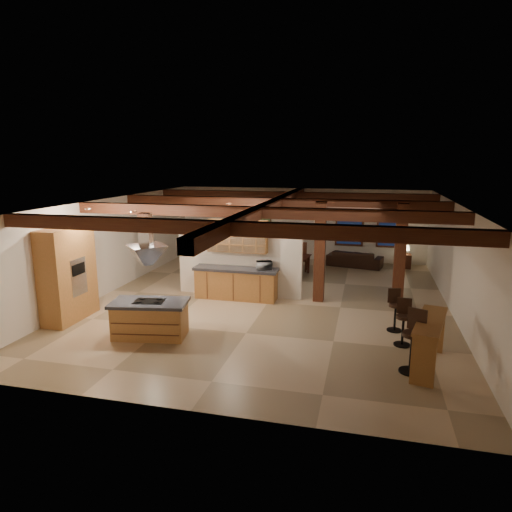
# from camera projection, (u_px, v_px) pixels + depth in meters

# --- Properties ---
(ground) EXTENTS (12.00, 12.00, 0.00)m
(ground) POSITION_uv_depth(u_px,v_px,m) (268.00, 302.00, 13.23)
(ground) COLOR tan
(ground) RESTS_ON ground
(room_walls) EXTENTS (12.00, 12.00, 12.00)m
(room_walls) POSITION_uv_depth(u_px,v_px,m) (269.00, 242.00, 12.85)
(room_walls) COLOR silver
(room_walls) RESTS_ON ground
(ceiling_beams) EXTENTS (10.00, 12.00, 0.28)m
(ceiling_beams) POSITION_uv_depth(u_px,v_px,m) (269.00, 207.00, 12.65)
(ceiling_beams) COLOR #3A130E
(ceiling_beams) RESTS_ON room_walls
(timber_posts) EXTENTS (2.50, 0.30, 2.90)m
(timber_posts) POSITION_uv_depth(u_px,v_px,m) (360.00, 243.00, 12.75)
(timber_posts) COLOR #3A130E
(timber_posts) RESTS_ON ground
(partition_wall) EXTENTS (3.80, 0.18, 2.20)m
(partition_wall) POSITION_uv_depth(u_px,v_px,m) (240.00, 260.00, 13.71)
(partition_wall) COLOR silver
(partition_wall) RESTS_ON ground
(pantry_cabinet) EXTENTS (0.67, 1.60, 2.40)m
(pantry_cabinet) POSITION_uv_depth(u_px,v_px,m) (68.00, 274.00, 11.60)
(pantry_cabinet) COLOR #AE6838
(pantry_cabinet) RESTS_ON ground
(back_counter) EXTENTS (2.50, 0.66, 0.94)m
(back_counter) POSITION_uv_depth(u_px,v_px,m) (236.00, 283.00, 13.47)
(back_counter) COLOR #AE6838
(back_counter) RESTS_ON ground
(upper_display_cabinet) EXTENTS (1.80, 0.36, 0.95)m
(upper_display_cabinet) POSITION_uv_depth(u_px,v_px,m) (238.00, 236.00, 13.37)
(upper_display_cabinet) COLOR #AE6838
(upper_display_cabinet) RESTS_ON partition_wall
(range_hood) EXTENTS (1.10, 1.10, 1.40)m
(range_hood) POSITION_uv_depth(u_px,v_px,m) (147.00, 262.00, 10.32)
(range_hood) COLOR silver
(range_hood) RESTS_ON room_walls
(back_windows) EXTENTS (2.70, 0.07, 1.70)m
(back_windows) POSITION_uv_depth(u_px,v_px,m) (370.00, 225.00, 17.89)
(back_windows) COLOR #3A130E
(back_windows) RESTS_ON room_walls
(framed_art) EXTENTS (0.65, 0.05, 0.85)m
(framed_art) POSITION_uv_depth(u_px,v_px,m) (264.00, 217.00, 18.86)
(framed_art) COLOR #3A130E
(framed_art) RESTS_ON room_walls
(recessed_cans) EXTENTS (3.16, 2.46, 0.03)m
(recessed_cans) POSITION_uv_depth(u_px,v_px,m) (153.00, 208.00, 11.38)
(recessed_cans) COLOR silver
(recessed_cans) RESTS_ON room_walls
(kitchen_island) EXTENTS (1.88, 1.22, 0.87)m
(kitchen_island) POSITION_uv_depth(u_px,v_px,m) (150.00, 319.00, 10.60)
(kitchen_island) COLOR #AE6838
(kitchen_island) RESTS_ON ground
(dining_table) EXTENTS (2.09, 1.36, 0.69)m
(dining_table) POSITION_uv_depth(u_px,v_px,m) (281.00, 265.00, 16.35)
(dining_table) COLOR #3C170F
(dining_table) RESTS_ON ground
(sofa) EXTENTS (2.18, 1.20, 0.60)m
(sofa) POSITION_uv_depth(u_px,v_px,m) (355.00, 259.00, 17.53)
(sofa) COLOR black
(sofa) RESTS_ON ground
(microwave) EXTENTS (0.51, 0.43, 0.24)m
(microwave) POSITION_uv_depth(u_px,v_px,m) (264.00, 265.00, 13.14)
(microwave) COLOR #AFB0B4
(microwave) RESTS_ON back_counter
(bar_counter) EXTENTS (0.89, 1.96, 1.00)m
(bar_counter) POSITION_uv_depth(u_px,v_px,m) (429.00, 335.00, 8.99)
(bar_counter) COLOR #AE6838
(bar_counter) RESTS_ON ground
(side_table) EXTENTS (0.44, 0.44, 0.53)m
(side_table) POSITION_uv_depth(u_px,v_px,m) (405.00, 261.00, 17.28)
(side_table) COLOR #3A130E
(side_table) RESTS_ON ground
(table_lamp) EXTENTS (0.29, 0.29, 0.34)m
(table_lamp) POSITION_uv_depth(u_px,v_px,m) (406.00, 248.00, 17.17)
(table_lamp) COLOR black
(table_lamp) RESTS_ON side_table
(bar_stool_a) EXTENTS (0.47, 0.48, 1.25)m
(bar_stool_a) POSITION_uv_depth(u_px,v_px,m) (413.00, 341.00, 8.80)
(bar_stool_a) COLOR black
(bar_stool_a) RESTS_ON ground
(bar_stool_b) EXTENTS (0.37, 0.37, 1.05)m
(bar_stool_b) POSITION_uv_depth(u_px,v_px,m) (403.00, 322.00, 10.10)
(bar_stool_b) COLOR black
(bar_stool_b) RESTS_ON ground
(bar_stool_c) EXTENTS (0.37, 0.38, 1.02)m
(bar_stool_c) POSITION_uv_depth(u_px,v_px,m) (395.00, 310.00, 10.96)
(bar_stool_c) COLOR black
(bar_stool_c) RESTS_ON ground
(dining_chairs) EXTENTS (1.71, 1.71, 1.12)m
(dining_chairs) POSITION_uv_depth(u_px,v_px,m) (281.00, 259.00, 16.30)
(dining_chairs) COLOR #3A130E
(dining_chairs) RESTS_ON ground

